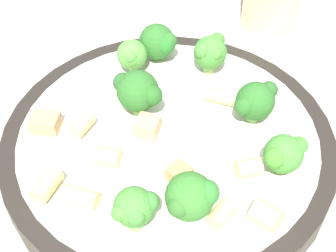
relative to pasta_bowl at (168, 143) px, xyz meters
The scene contains 21 objects.
ground_plane 0.02m from the pasta_bowl, ahead, with size 2.00×2.00×0.00m, color #BCB29E.
pasta_bowl is the anchor object (origin of this frame).
broccoli_floret_0 0.10m from the pasta_bowl, 165.82° to the right, with size 0.04×0.04×0.04m.
broccoli_floret_1 0.10m from the pasta_bowl, 111.27° to the right, with size 0.03×0.04×0.04m.
broccoli_floret_2 0.11m from the pasta_bowl, ahead, with size 0.04×0.04×0.04m.
broccoli_floret_3 0.10m from the pasta_bowl, 25.98° to the left, with size 0.03×0.03×0.04m.
broccoli_floret_4 0.10m from the pasta_bowl, 169.57° to the left, with size 0.03×0.03×0.04m.
broccoli_floret_5 0.05m from the pasta_bowl, 47.05° to the left, with size 0.04×0.05×0.04m.
broccoli_floret_6 0.08m from the pasta_bowl, 73.21° to the right, with size 0.03×0.04×0.04m.
broccoli_floret_7 0.10m from the pasta_bowl, 22.05° to the right, with size 0.03×0.03×0.04m.
rigatoni_0 0.06m from the pasta_bowl, 126.74° to the left, with size 0.01×0.01×0.02m, color #E0C67F.
rigatoni_1 0.11m from the pasta_bowl, 126.80° to the left, with size 0.01×0.01×0.03m, color #E0C67F.
rigatoni_2 0.12m from the pasta_bowl, 137.71° to the right, with size 0.02×0.02×0.02m, color #E0C67F.
rigatoni_3 0.08m from the pasta_bowl, 120.71° to the right, with size 0.01×0.01×0.02m, color #E0C67F.
rigatoni_4 0.10m from the pasta_bowl, 140.23° to the left, with size 0.01×0.01×0.03m, color #E0C67F.
rigatoni_5 0.07m from the pasta_bowl, 46.51° to the right, with size 0.01×0.01×0.03m, color #E0C67F.
rigatoni_6 0.08m from the pasta_bowl, 86.41° to the left, with size 0.01×0.01×0.02m, color #E0C67F.
rigatoni_7 0.10m from the pasta_bowl, 152.21° to the right, with size 0.01×0.01×0.02m, color #E0C67F.
chicken_chunk_0 0.03m from the pasta_bowl, 97.67° to the left, with size 0.02×0.02×0.02m, color tan.
chicken_chunk_1 0.11m from the pasta_bowl, 87.52° to the left, with size 0.02×0.02×0.01m, color tan.
chicken_chunk_2 0.05m from the pasta_bowl, 166.04° to the right, with size 0.02×0.02×0.01m, color tan.
Camera 1 is at (-0.28, -0.02, 0.33)m, focal length 50.00 mm.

